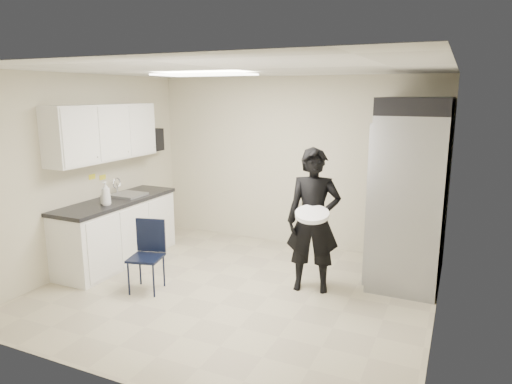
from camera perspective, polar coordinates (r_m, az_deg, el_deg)
The scene contains 21 objects.
floor at distance 5.66m, azimuth -2.65°, elevation -12.22°, with size 4.50×4.50×0.00m, color #AFA689.
ceiling at distance 5.16m, azimuth -2.94°, elevation 15.07°, with size 4.50×4.50×0.00m, color silver.
back_wall at distance 7.07m, azimuth 4.64°, elevation 3.71°, with size 4.50×4.50×0.00m, color beige.
left_wall at distance 6.59m, azimuth -20.49°, elevation 2.34°, with size 4.00×4.00×0.00m, color beige.
right_wall at distance 4.70m, azimuth 22.42°, elevation -1.52°, with size 4.00×4.00×0.00m, color beige.
ceiling_panel at distance 5.80m, azimuth -6.50°, elevation 14.39°, with size 1.20×0.60×0.02m, color white.
lower_counter at distance 6.72m, azimuth -16.92°, elevation -4.86°, with size 0.60×1.90×0.86m, color silver.
countertop at distance 6.60m, azimuth -17.16°, elevation -1.08°, with size 0.64×1.95×0.05m, color black.
sink at distance 6.78m, azimuth -15.64°, elevation -0.79°, with size 0.42×0.40×0.14m, color gray.
faucet at distance 6.88m, azimuth -16.99°, elevation 0.59°, with size 0.02×0.02×0.24m, color silver.
upper_cabinets at distance 6.55m, azimuth -18.51°, elevation 7.06°, with size 0.35×1.80×0.75m, color silver.
towel_dispenser at distance 7.48m, azimuth -12.78°, elevation 6.38°, with size 0.22×0.30×0.35m, color black.
notice_sticker_left at distance 6.67m, azimuth -19.81°, elevation 1.80°, with size 0.00×0.12×0.07m, color yellow.
notice_sticker_right at distance 6.81m, azimuth -18.62°, elevation 1.75°, with size 0.00×0.12×0.07m, color yellow.
commercial_fridge at distance 6.02m, azimuth 18.77°, elevation -0.83°, with size 0.80×1.35×2.10m, color gray.
fridge_compressor at distance 5.89m, azimuth 19.54°, elevation 10.15°, with size 0.80×1.35×0.20m, color black.
folding_chair at distance 5.67m, azimuth -13.62°, elevation -8.02°, with size 0.37×0.37×0.83m, color black.
man_tuxedo at distance 5.46m, azimuth 7.18°, elevation -3.58°, with size 0.64×0.42×1.73m, color black.
bucket_lid at distance 5.18m, azimuth 7.03°, elevation -2.78°, with size 0.39×0.39×0.05m, color white.
soap_bottle_a at distance 6.25m, azimuth -18.26°, elevation -0.17°, with size 0.12×0.12×0.32m, color white.
soap_bottle_b at distance 6.35m, azimuth -18.46°, elevation -0.65°, with size 0.08×0.08×0.17m, color #A0A2AC.
Camera 1 is at (2.36, -4.58, 2.34)m, focal length 32.00 mm.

